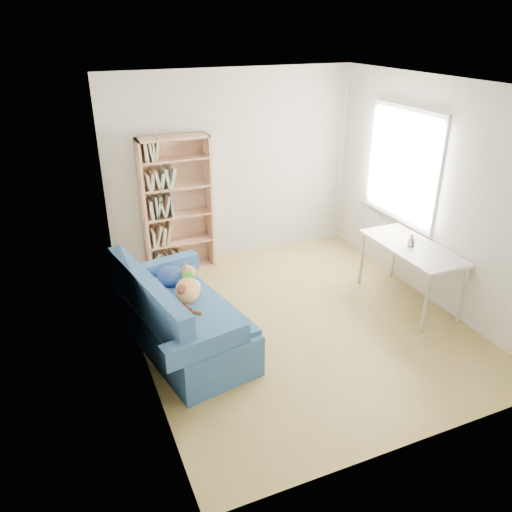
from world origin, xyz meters
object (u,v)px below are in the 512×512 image
(sofa, at_px, (179,318))
(pen_cup, at_px, (411,242))
(bookshelf, at_px, (178,211))
(desk, at_px, (412,251))

(sofa, bearing_deg, pen_cup, -14.93)
(bookshelf, distance_m, pen_cup, 2.99)
(sofa, xyz_separation_m, bookshelf, (0.48, 1.77, 0.51))
(pen_cup, bearing_deg, sofa, 176.01)
(sofa, bearing_deg, desk, -14.84)
(bookshelf, height_order, pen_cup, bookshelf)
(pen_cup, bearing_deg, desk, 4.43)
(bookshelf, bearing_deg, sofa, -105.28)
(sofa, height_order, bookshelf, bookshelf)
(bookshelf, bearing_deg, pen_cup, -40.94)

